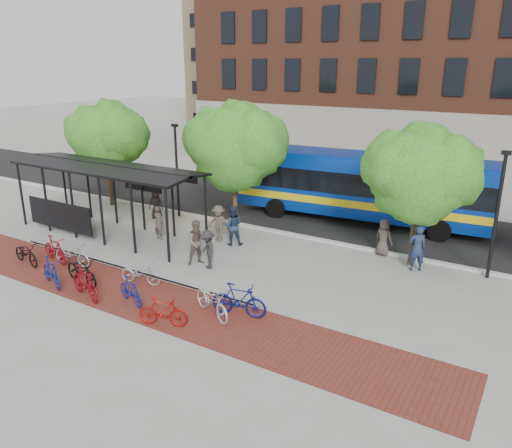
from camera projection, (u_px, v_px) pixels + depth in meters
The scene contains 32 objects.
ground at pixel (250, 262), 21.63m from camera, with size 160.00×160.00×0.00m, color #9E9E99.
asphalt_street at pixel (326, 216), 28.11m from camera, with size 160.00×8.00×0.01m, color black.
curb at pixel (293, 235), 24.85m from camera, with size 160.00×0.25×0.12m, color #B7B7B2.
brick_strip at pixel (134, 295), 18.57m from camera, with size 24.00×3.00×0.01m, color maroon.
bike_rack_rail at pixel (126, 279), 19.95m from camera, with size 12.00×0.05×0.95m, color black.
building_tower at pixel (317, 0), 57.34m from camera, with size 22.00×22.00×30.00m, color #7A664C.
bus_shelter at pixel (104, 175), 24.36m from camera, with size 10.60×3.07×3.60m.
tree_a at pixel (107, 134), 28.95m from camera, with size 4.90×4.00×6.18m.
tree_b at pixel (236, 143), 24.40m from camera, with size 5.15×4.20×6.47m.
tree_c at pixel (422, 172), 20.06m from camera, with size 4.66×3.80×5.92m.
lamp_post_left at pixel (177, 168), 27.18m from camera, with size 0.35×0.20×5.12m.
lamp_post_right at pixel (497, 212), 19.22m from camera, with size 0.35×0.20×5.12m.
bus at pixel (362, 183), 26.54m from camera, with size 13.70×4.06×3.65m.
bike_0 at pixel (26, 253), 21.26m from camera, with size 0.66×1.88×0.99m, color black.
bike_1 at pixel (55, 249), 21.48m from camera, with size 0.54×1.90×1.14m, color maroon.
bike_2 at pixel (72, 254), 21.15m from camera, with size 0.65×1.85×0.97m, color #ABACAE.
bike_3 at pixel (51, 272), 19.18m from camera, with size 0.53×1.87×1.13m, color navy.
bike_4 at pixel (82, 271), 19.36m from camera, with size 0.72×2.06×1.08m, color black.
bike_5 at pixel (85, 283), 18.17m from camera, with size 0.56×2.00×1.20m, color maroon.
bike_6 at pixel (141, 273), 19.39m from camera, with size 0.59×1.70×0.89m, color #AEAFB1.
bike_7 at pixel (131, 291), 17.77m from camera, with size 0.46×1.64×0.99m, color navy.
bike_9 at pixel (163, 311), 16.26m from camera, with size 0.48×1.71×1.03m, color #9C110E.
bike_10 at pixel (212, 301), 16.90m from camera, with size 0.74×2.11×1.11m, color #B7B8BA.
bike_11 at pixel (239, 300), 16.87m from camera, with size 0.55×1.96×1.18m, color navy.
pedestrian_0 at pixel (156, 204), 27.45m from camera, with size 0.80×0.52×1.63m, color black.
pedestrian_1 at pixel (159, 222), 24.15m from camera, with size 0.62×0.41×1.70m, color #433A35.
pedestrian_2 at pixel (233, 225), 23.36m from camera, with size 0.94×0.73×1.92m, color #1E2F46.
pedestrian_3 at pixel (219, 224), 23.81m from camera, with size 1.17×0.67×1.81m, color #50433C.
pedestrian_6 at pixel (384, 237), 22.16m from camera, with size 0.82×0.53×1.67m, color #463B38.
pedestrian_7 at pixel (417, 248), 20.46m from camera, with size 0.72×0.47×1.98m, color #202B4A.
pedestrian_8 at pixel (198, 243), 21.13m from camera, with size 0.94×0.74×1.94m, color brown.
pedestrian_9 at pixel (208, 250), 20.73m from camera, with size 1.08×0.62×1.67m, color #252525.
Camera 1 is at (10.69, -16.96, 8.28)m, focal length 35.00 mm.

